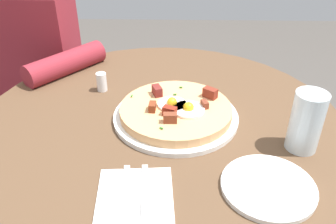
% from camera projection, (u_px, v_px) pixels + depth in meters
% --- Properties ---
extents(dining_table, '(0.91, 0.91, 0.73)m').
position_uv_depth(dining_table, '(161.00, 171.00, 0.98)').
color(dining_table, brown).
rests_on(dining_table, ground_plane).
extents(person_seated, '(0.52, 0.44, 1.14)m').
position_uv_depth(person_seated, '(33.00, 103.00, 1.37)').
color(person_seated, '#2D2D33').
rests_on(person_seated, ground_plane).
extents(pizza_plate, '(0.31, 0.31, 0.01)m').
position_uv_depth(pizza_plate, '(176.00, 117.00, 0.88)').
color(pizza_plate, white).
rests_on(pizza_plate, dining_table).
extents(breakfast_pizza, '(0.27, 0.27, 0.05)m').
position_uv_depth(breakfast_pizza, '(176.00, 111.00, 0.87)').
color(breakfast_pizza, tan).
rests_on(breakfast_pizza, pizza_plate).
extents(bread_plate, '(0.18, 0.18, 0.01)m').
position_uv_depth(bread_plate, '(268.00, 187.00, 0.68)').
color(bread_plate, white).
rests_on(bread_plate, dining_table).
extents(napkin, '(0.15, 0.18, 0.00)m').
position_uv_depth(napkin, '(135.00, 200.00, 0.65)').
color(napkin, white).
rests_on(napkin, dining_table).
extents(fork, '(0.03, 0.18, 0.00)m').
position_uv_depth(fork, '(125.00, 199.00, 0.65)').
color(fork, silver).
rests_on(fork, napkin).
extents(knife, '(0.03, 0.18, 0.00)m').
position_uv_depth(knife, '(145.00, 198.00, 0.65)').
color(knife, silver).
rests_on(knife, napkin).
extents(water_glass, '(0.07, 0.07, 0.14)m').
position_uv_depth(water_glass, '(306.00, 122.00, 0.75)').
color(water_glass, silver).
rests_on(water_glass, dining_table).
extents(salt_shaker, '(0.03, 0.03, 0.05)m').
position_uv_depth(salt_shaker, '(102.00, 82.00, 0.99)').
color(salt_shaker, white).
rests_on(salt_shaker, dining_table).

